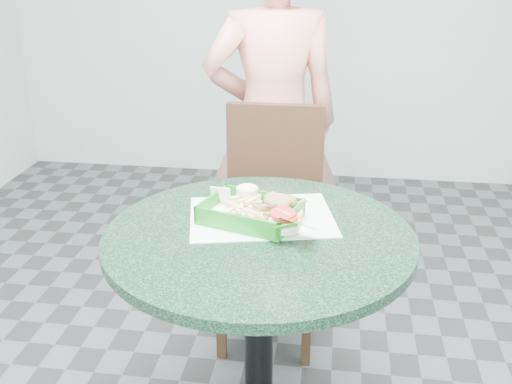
# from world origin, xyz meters

# --- Properties ---
(cafe_table) EXTENTS (0.85, 0.85, 0.75)m
(cafe_table) POSITION_xyz_m (0.00, 0.00, 0.58)
(cafe_table) COLOR black
(cafe_table) RESTS_ON floor
(dining_chair) EXTENTS (0.38, 0.38, 0.93)m
(dining_chair) POSITION_xyz_m (-0.04, 0.69, 0.53)
(dining_chair) COLOR #431E11
(dining_chair) RESTS_ON floor
(diner_person) EXTENTS (0.70, 0.56, 1.67)m
(diner_person) POSITION_xyz_m (-0.07, 0.96, 0.84)
(diner_person) COLOR #E7927F
(diner_person) RESTS_ON floor
(placemat) EXTENTS (0.46, 0.39, 0.00)m
(placemat) POSITION_xyz_m (-0.01, 0.10, 0.75)
(placemat) COLOR white
(placemat) RESTS_ON cafe_table
(food_basket) EXTENTS (0.26, 0.19, 0.05)m
(food_basket) POSITION_xyz_m (-0.03, 0.07, 0.77)
(food_basket) COLOR #16791B
(food_basket) RESTS_ON placemat
(crab_sandwich) EXTENTS (0.13, 0.13, 0.08)m
(crab_sandwich) POSITION_xyz_m (0.04, 0.10, 0.80)
(crab_sandwich) COLOR gold
(crab_sandwich) RESTS_ON food_basket
(fries_pile) EXTENTS (0.13, 0.13, 0.04)m
(fries_pile) POSITION_xyz_m (-0.07, 0.09, 0.79)
(fries_pile) COLOR #FFDC9D
(fries_pile) RESTS_ON food_basket
(sauce_ramekin) EXTENTS (0.06, 0.06, 0.04)m
(sauce_ramekin) POSITION_xyz_m (-0.08, 0.14, 0.80)
(sauce_ramekin) COLOR silver
(sauce_ramekin) RESTS_ON food_basket
(garnish_cup) EXTENTS (0.12, 0.12, 0.05)m
(garnish_cup) POSITION_xyz_m (0.09, 0.03, 0.79)
(garnish_cup) COLOR silver
(garnish_cup) RESTS_ON food_basket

